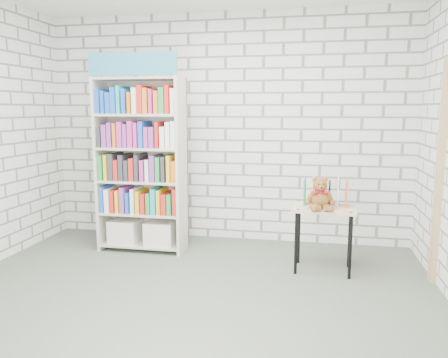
# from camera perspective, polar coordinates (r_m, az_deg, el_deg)

# --- Properties ---
(ground) EXTENTS (4.50, 4.50, 0.00)m
(ground) POSITION_cam_1_polar(r_m,az_deg,el_deg) (3.87, -5.62, -15.97)
(ground) COLOR #4E574A
(ground) RESTS_ON ground
(room_shell) EXTENTS (4.52, 4.02, 2.81)m
(room_shell) POSITION_cam_1_polar(r_m,az_deg,el_deg) (3.51, -6.08, 11.43)
(room_shell) COLOR silver
(room_shell) RESTS_ON ground
(bookshelf) EXTENTS (1.00, 0.39, 2.24)m
(bookshelf) POSITION_cam_1_polar(r_m,az_deg,el_deg) (5.11, -10.72, 2.01)
(bookshelf) COLOR beige
(bookshelf) RESTS_ON ground
(display_table) EXTENTS (0.64, 0.46, 0.66)m
(display_table) POSITION_cam_1_polar(r_m,az_deg,el_deg) (4.53, 12.95, -4.76)
(display_table) COLOR tan
(display_table) RESTS_ON ground
(table_books) EXTENTS (0.44, 0.22, 0.26)m
(table_books) POSITION_cam_1_polar(r_m,az_deg,el_deg) (4.58, 13.09, -1.78)
(table_books) COLOR teal
(table_books) RESTS_ON display_table
(teddy_bear) EXTENTS (0.29, 0.28, 0.32)m
(teddy_bear) POSITION_cam_1_polar(r_m,az_deg,el_deg) (4.39, 12.44, -2.23)
(teddy_bear) COLOR brown
(teddy_bear) RESTS_ON display_table
(door_trim) EXTENTS (0.05, 0.12, 2.10)m
(door_trim) POSITION_cam_1_polar(r_m,az_deg,el_deg) (4.51, 26.36, 0.66)
(door_trim) COLOR tan
(door_trim) RESTS_ON ground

